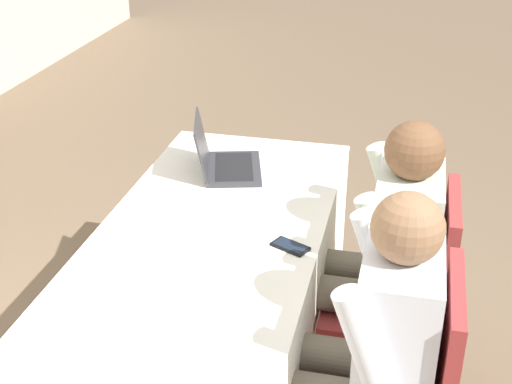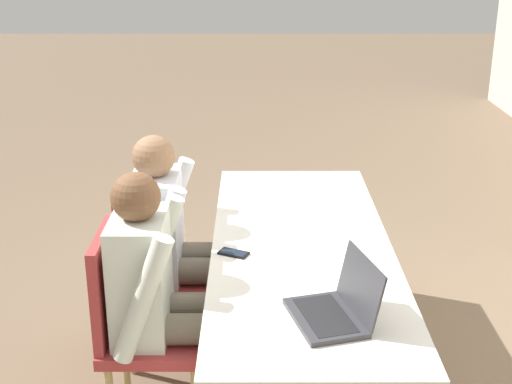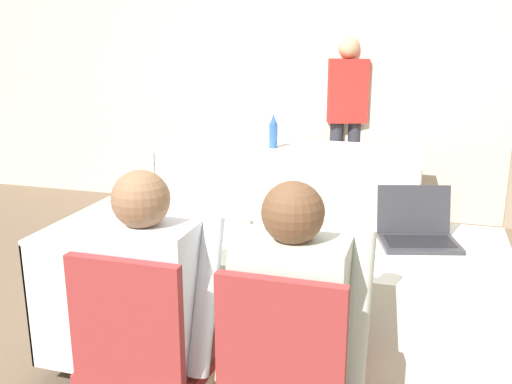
% 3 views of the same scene
% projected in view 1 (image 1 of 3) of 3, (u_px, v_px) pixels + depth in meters
% --- Properties ---
extents(conference_table_near, '(2.04, 0.79, 0.73)m').
position_uv_depth(conference_table_near, '(199.00, 294.00, 2.47)').
color(conference_table_near, white).
rests_on(conference_table_near, ground_plane).
extents(laptop, '(0.38, 0.34, 0.23)m').
position_uv_depth(laptop, '(224.00, 161.00, 2.95)').
color(laptop, '#333338').
rests_on(laptop, conference_table_near).
extents(cell_phone, '(0.11, 0.14, 0.01)m').
position_uv_depth(cell_phone, '(290.00, 246.00, 2.42)').
color(cell_phone, black).
rests_on(cell_phone, conference_table_near).
extents(paper_beside_laptop, '(0.33, 0.36, 0.00)m').
position_uv_depth(paper_beside_laptop, '(148.00, 238.00, 2.48)').
color(paper_beside_laptop, white).
rests_on(paper_beside_laptop, conference_table_near).
extents(chair_near_right, '(0.44, 0.44, 0.89)m').
position_uv_depth(chair_near_right, '(406.00, 293.00, 2.59)').
color(chair_near_right, tan).
rests_on(chair_near_right, ground_plane).
extents(person_checkered_shirt, '(0.50, 0.52, 1.15)m').
position_uv_depth(person_checkered_shirt, '(368.00, 345.00, 2.08)').
color(person_checkered_shirt, '#665B4C').
rests_on(person_checkered_shirt, ground_plane).
extents(person_white_shirt, '(0.50, 0.52, 1.15)m').
position_uv_depth(person_white_shirt, '(381.00, 252.00, 2.54)').
color(person_white_shirt, '#665B4C').
rests_on(person_white_shirt, ground_plane).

